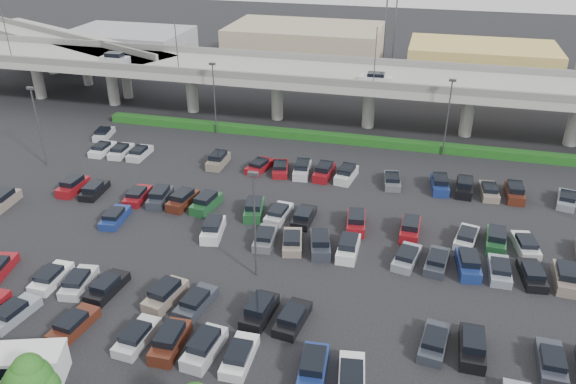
# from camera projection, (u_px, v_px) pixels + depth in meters

# --- Properties ---
(ground) EXTENTS (280.00, 280.00, 0.00)m
(ground) POSITION_uv_depth(u_px,v_px,m) (279.00, 230.00, 57.58)
(ground) COLOR black
(overpass) EXTENTS (150.00, 13.00, 15.80)m
(overpass) POSITION_uv_depth(u_px,v_px,m) (335.00, 79.00, 81.91)
(overpass) COLOR #97968F
(overpass) RESTS_ON ground
(on_ramp) EXTENTS (50.93, 30.13, 8.80)m
(on_ramp) POSITION_uv_depth(u_px,v_px,m) (67.00, 43.00, 102.89)
(on_ramp) COLOR #97968F
(on_ramp) RESTS_ON ground
(hedge) EXTENTS (66.00, 1.60, 1.10)m
(hedge) POSITION_uv_depth(u_px,v_px,m) (326.00, 137.00, 78.81)
(hedge) COLOR #153E12
(hedge) RESTS_ON ground
(shuttle_bus) EXTENTS (7.87, 4.75, 2.39)m
(shuttle_bus) POSITION_uv_depth(u_px,v_px,m) (10.00, 364.00, 39.16)
(shuttle_bus) COLOR silver
(shuttle_bus) RESTS_ON ground
(parked_cars) EXTENTS (63.13, 41.66, 1.67)m
(parked_cars) POSITION_uv_depth(u_px,v_px,m) (282.00, 245.00, 54.00)
(parked_cars) COLOR silver
(parked_cars) RESTS_ON ground
(light_poles) EXTENTS (66.90, 48.38, 10.30)m
(light_poles) POSITION_uv_depth(u_px,v_px,m) (245.00, 163.00, 57.33)
(light_poles) COLOR #434448
(light_poles) RESTS_ON ground
(distant_buildings) EXTENTS (138.00, 24.00, 9.00)m
(distant_buildings) POSITION_uv_depth(u_px,v_px,m) (427.00, 57.00, 106.25)
(distant_buildings) COLOR gray
(distant_buildings) RESTS_ON ground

